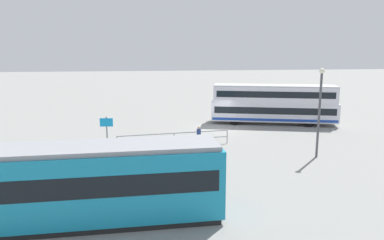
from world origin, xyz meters
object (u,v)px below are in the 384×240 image
at_px(street_lamp, 320,105).
at_px(info_sign, 107,128).
at_px(pedestrian_near_railing, 199,135).
at_px(double_decker_bus, 274,104).
at_px(tram_yellow, 49,185).

bearing_deg(street_lamp, info_sign, -12.07).
bearing_deg(pedestrian_near_railing, info_sign, 4.22).
distance_m(double_decker_bus, tram_yellow, 25.26).
bearing_deg(street_lamp, tram_yellow, 27.46).
bearing_deg(info_sign, street_lamp, 167.93).
height_order(double_decker_bus, info_sign, double_decker_bus).
height_order(double_decker_bus, street_lamp, street_lamp).
relative_size(tram_yellow, info_sign, 5.76).
bearing_deg(info_sign, pedestrian_near_railing, -175.78).
relative_size(tram_yellow, pedestrian_near_railing, 9.31).
bearing_deg(pedestrian_near_railing, tram_yellow, 55.77).
bearing_deg(info_sign, double_decker_bus, -151.72).
xyz_separation_m(tram_yellow, info_sign, (-1.24, -11.18, -0.05)).
bearing_deg(tram_yellow, double_decker_bus, -130.20).
height_order(pedestrian_near_railing, info_sign, info_sign).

